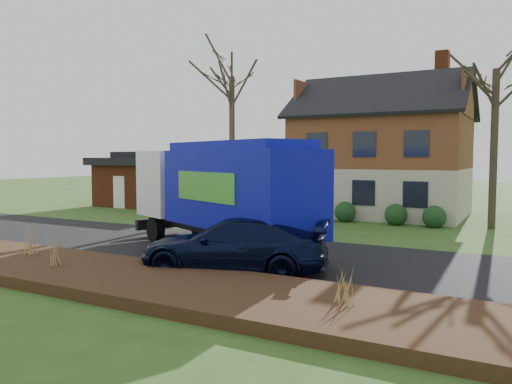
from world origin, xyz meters
The scene contains 14 objects.
ground centered at (0.00, 0.00, 0.00)m, with size 120.00×120.00×0.00m, color #314C19.
road centered at (0.00, 0.00, 0.01)m, with size 80.00×7.00×0.02m, color black.
mulch_verge centered at (0.00, -5.30, 0.15)m, with size 80.00×3.50×0.30m, color #321A10.
main_house centered at (1.49, 13.91, 4.03)m, with size 12.95×8.95×9.26m.
ranch_house centered at (-12.00, 13.00, 1.81)m, with size 9.80×8.20×3.70m.
garbage_truck centered at (0.03, -0.23, 2.22)m, with size 9.20×5.90×3.86m.
silver_sedan centered at (-1.01, 3.72, 0.73)m, with size 1.54×4.42×1.46m, color #B1B5BA.
navy_wagon centered at (2.05, -2.79, 0.79)m, with size 2.22×5.46×1.58m, color black.
tree_front_west centered at (-5.54, 9.56, 9.05)m, with size 3.70×3.70×10.99m.
tree_front_east centered at (8.01, 10.54, 8.56)m, with size 3.79×3.79×10.53m.
tree_back centered at (2.40, 20.54, 8.63)m, with size 3.27×3.27×10.35m.
grass_clump_west centered at (-4.06, -4.80, 0.77)m, with size 0.36×0.29×0.94m.
grass_clump_mid centered at (-2.10, -5.52, 0.76)m, with size 0.33×0.27×0.92m.
grass_clump_east centered at (6.22, -5.25, 0.68)m, with size 0.30×0.25×0.76m.
Camera 1 is at (9.44, -14.97, 3.33)m, focal length 35.00 mm.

